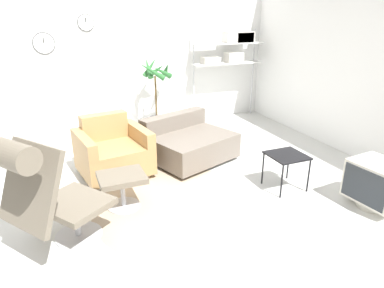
% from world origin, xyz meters
% --- Properties ---
extents(ground_plane, '(12.00, 12.00, 0.00)m').
position_xyz_m(ground_plane, '(0.00, 0.00, 0.00)').
color(ground_plane, silver).
extents(wall_back, '(12.00, 0.09, 2.80)m').
position_xyz_m(wall_back, '(-0.00, 3.05, 1.40)').
color(wall_back, white).
rests_on(wall_back, ground_plane).
extents(round_rug, '(1.95, 1.95, 0.01)m').
position_xyz_m(round_rug, '(0.04, -0.03, 0.00)').
color(round_rug, tan).
rests_on(round_rug, ground_plane).
extents(lounge_chair, '(1.05, 0.98, 1.15)m').
position_xyz_m(lounge_chair, '(-1.31, -0.35, 0.69)').
color(lounge_chair, '#BCBCC1').
rests_on(lounge_chair, ground_plane).
extents(ottoman, '(0.49, 0.42, 0.39)m').
position_xyz_m(ottoman, '(-0.55, 0.19, 0.29)').
color(ottoman, '#BCBCC1').
rests_on(ottoman, ground_plane).
extents(armchair_red, '(0.97, 0.92, 0.76)m').
position_xyz_m(armchair_red, '(-0.49, 1.08, 0.29)').
color(armchair_red, silver).
rests_on(armchair_red, ground_plane).
extents(couch_low, '(1.37, 1.26, 0.62)m').
position_xyz_m(couch_low, '(0.61, 1.14, 0.24)').
color(couch_low, black).
rests_on(couch_low, ground_plane).
extents(side_table, '(0.42, 0.42, 0.44)m').
position_xyz_m(side_table, '(1.36, -0.12, 0.39)').
color(side_table, black).
rests_on(side_table, ground_plane).
extents(crt_television, '(0.52, 0.60, 0.52)m').
position_xyz_m(crt_television, '(2.00, -0.87, 0.28)').
color(crt_television, beige).
rests_on(crt_television, ground_plane).
extents(potted_plant, '(0.62, 0.58, 1.33)m').
position_xyz_m(potted_plant, '(0.58, 2.58, 0.69)').
color(potted_plant, '#333338').
rests_on(potted_plant, ground_plane).
extents(shelf_unit, '(1.38, 0.28, 1.73)m').
position_xyz_m(shelf_unit, '(2.19, 2.78, 1.39)').
color(shelf_unit, '#BCBCC1').
rests_on(shelf_unit, ground_plane).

